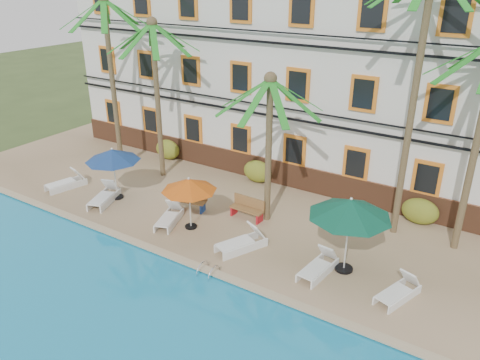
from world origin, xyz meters
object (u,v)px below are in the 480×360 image
Objects in this scene: lounger_d at (242,242)px; pool_ladder at (208,273)px; lounger_f at (398,291)px; lounger_e at (319,266)px; lounger_b at (104,196)px; bench_right at (248,208)px; palm_c at (269,127)px; umbrella_blue at (113,155)px; palm_b at (156,78)px; palm_d at (417,74)px; palm_a at (110,62)px; umbrella_green at (350,209)px; umbrella_red at (189,185)px; lounger_c at (169,217)px; lounger_a at (67,182)px; bench_left at (190,199)px.

pool_ladder is (-0.16, -1.96, -0.30)m from lounger_d.
lounger_f is 2.51× the size of pool_ladder.
pool_ladder is at bearing -147.33° from lounger_e.
bench_right is (6.23, 2.26, 0.17)m from lounger_b.
palm_c is 7.39m from umbrella_blue.
lounger_e is (10.41, 0.16, -0.02)m from lounger_b.
lounger_d is at bearing -4.56° from umbrella_blue.
palm_d is (11.67, 0.63, 1.34)m from palm_b.
umbrella_blue is at bearing 78.09° from lounger_b.
umbrella_green is (13.56, -2.62, -3.11)m from palm_a.
umbrella_green reaches higher than umbrella_red.
lounger_e is at bearing -108.18° from palm_d.
lounger_c is (-8.09, -4.31, -6.05)m from palm_d.
umbrella_blue is at bearing -165.13° from bench_right.
bench_right is (-1.12, 2.19, 0.17)m from lounger_d.
lounger_a is 1.03× the size of lounger_c.
umbrella_blue is 10.97m from umbrella_green.
lounger_f is (15.87, 0.16, -0.02)m from lounger_a.
palm_c is 2.52× the size of umbrella_blue.
lounger_d is (7.21, -3.74, -4.68)m from palm_b.
palm_b is at bearing 134.19° from lounger_c.
lounger_c is 1.24× the size of bench_left.
lounger_f is at bearing 2.16° from lounger_d.
lounger_a is at bearing -178.53° from umbrella_red.
lounger_a is at bearing -165.67° from palm_c.
lounger_a is 2.68× the size of pool_ladder.
bench_left is (6.41, 1.46, 0.18)m from lounger_a.
lounger_b is (-11.82, -4.43, -6.03)m from palm_d.
umbrella_green is 1.47× the size of lounger_c.
palm_b is at bearing 160.48° from lounger_e.
lounger_c is at bearing -142.72° from palm_c.
palm_c reaches higher than umbrella_blue.
bench_right is at bearing -7.91° from palm_a.
bench_right is (2.51, 2.13, 0.19)m from lounger_c.
palm_d is at bearing 18.01° from umbrella_blue.
umbrella_blue is at bearing 160.24° from pool_ladder.
lounger_c is at bearing -174.43° from umbrella_green.
lounger_e is (10.28, -0.47, -1.82)m from umbrella_blue.
palm_b is at bearing 51.97° from lounger_a.
lounger_d reaches higher than bench_right.
umbrella_red reaches higher than bench_right.
palm_c is 0.61× the size of palm_d.
bench_left is at bearing 129.14° from umbrella_red.
palm_a is 3.06× the size of umbrella_green.
lounger_b is 1.10× the size of lounger_e.
umbrella_green is 1.82× the size of bench_left.
lounger_c reaches higher than lounger_f.
umbrella_green is 5.43m from bench_right.
umbrella_red is 1.07× the size of lounger_d.
palm_d is at bearing 20.77° from palm_c.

